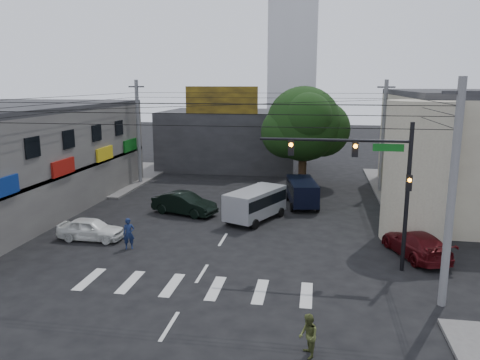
% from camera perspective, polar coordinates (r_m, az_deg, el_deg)
% --- Properties ---
extents(ground, '(160.00, 160.00, 0.00)m').
position_cam_1_polar(ground, '(25.59, -3.00, -8.72)').
color(ground, black).
rests_on(ground, ground).
extents(sidewalk_far_left, '(16.00, 16.00, 0.15)m').
position_cam_1_polar(sidewalk_far_left, '(48.30, -19.47, 0.52)').
color(sidewalk_far_left, '#514F4C').
rests_on(sidewalk_far_left, ground).
extents(sidewalk_far_right, '(16.00, 16.00, 0.15)m').
position_cam_1_polar(sidewalk_far_right, '(44.19, 26.05, -1.01)').
color(sidewalk_far_right, '#514F4C').
rests_on(sidewalk_far_right, ground).
extents(corner_column, '(4.00, 4.00, 8.00)m').
position_cam_1_polar(corner_column, '(28.41, 21.01, 0.95)').
color(corner_column, gray).
rests_on(corner_column, ground).
extents(building_far, '(14.00, 10.00, 6.00)m').
position_cam_1_polar(building_far, '(50.59, -1.10, 5.04)').
color(building_far, '#232326').
rests_on(building_far, ground).
extents(billboard, '(7.00, 0.30, 2.60)m').
position_cam_1_polar(billboard, '(45.46, -2.27, 9.70)').
color(billboard, olive).
rests_on(billboard, building_far).
extents(tower_distant, '(9.00, 9.00, 44.00)m').
position_cam_1_polar(tower_distant, '(94.43, 6.63, 19.67)').
color(tower_distant, silver).
rests_on(tower_distant, ground).
extents(street_tree, '(6.40, 6.40, 8.70)m').
position_cam_1_polar(street_tree, '(40.55, 7.76, 6.76)').
color(street_tree, black).
rests_on(street_tree, ground).
extents(traffic_gantry, '(7.10, 0.35, 7.20)m').
position_cam_1_polar(traffic_gantry, '(22.90, 15.78, 0.96)').
color(traffic_gantry, black).
rests_on(traffic_gantry, ground).
extents(utility_pole_near_right, '(0.32, 0.32, 9.20)m').
position_cam_1_polar(utility_pole_near_right, '(20.07, 24.40, -1.83)').
color(utility_pole_near_right, '#59595B').
rests_on(utility_pole_near_right, ground).
extents(utility_pole_far_left, '(0.32, 0.32, 9.20)m').
position_cam_1_polar(utility_pole_far_left, '(42.64, -12.29, 5.67)').
color(utility_pole_far_left, '#59595B').
rests_on(utility_pole_far_left, ground).
extents(utility_pole_far_right, '(0.32, 0.32, 9.20)m').
position_cam_1_polar(utility_pole_far_right, '(39.96, 17.06, 5.02)').
color(utility_pole_far_right, '#59595B').
rests_on(utility_pole_far_right, ground).
extents(dark_sedan, '(4.28, 5.52, 1.51)m').
position_cam_1_polar(dark_sedan, '(32.57, -6.80, -2.87)').
color(dark_sedan, black).
rests_on(dark_sedan, ground).
extents(white_compact, '(1.62, 3.86, 1.30)m').
position_cam_1_polar(white_compact, '(28.54, -17.72, -5.70)').
color(white_compact, white).
rests_on(white_compact, ground).
extents(maroon_sedan, '(4.90, 5.93, 1.37)m').
position_cam_1_polar(maroon_sedan, '(26.32, 20.64, -7.32)').
color(maroon_sedan, '#44090D').
rests_on(maroon_sedan, ground).
extents(silver_minivan, '(6.33, 5.64, 2.07)m').
position_cam_1_polar(silver_minivan, '(30.86, 1.88, -3.08)').
color(silver_minivan, '#A5A6AD').
rests_on(silver_minivan, ground).
extents(navy_van, '(5.40, 3.45, 1.91)m').
position_cam_1_polar(navy_van, '(34.77, 7.56, -1.61)').
color(navy_van, black).
rests_on(navy_van, ground).
extents(traffic_officer, '(0.92, 0.86, 1.72)m').
position_cam_1_polar(traffic_officer, '(26.44, -13.41, -6.38)').
color(traffic_officer, '#131F44').
rests_on(traffic_officer, ground).
extents(pedestrian_olive, '(1.06, 0.99, 1.50)m').
position_cam_1_polar(pedestrian_olive, '(16.44, 8.32, -18.30)').
color(pedestrian_olive, '#434B22').
rests_on(pedestrian_olive, ground).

